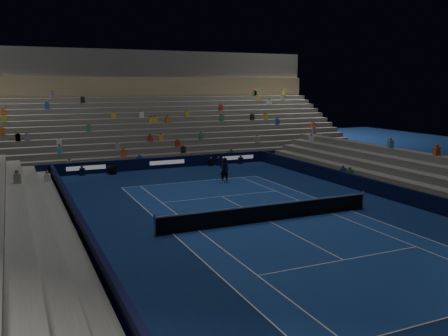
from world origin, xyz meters
TOP-DOWN VIEW (x-y plane):
  - ground at (0.00, 0.00)m, footprint 90.00×90.00m
  - court_surface at (0.00, 0.00)m, footprint 10.97×23.77m
  - sponsor_barrier_far at (0.00, 18.50)m, footprint 44.00×0.25m
  - sponsor_barrier_east at (9.70, 0.00)m, footprint 0.25×37.00m
  - sponsor_barrier_west at (-9.70, 0.00)m, footprint 0.25×37.00m
  - grandstand_main at (0.00, 27.90)m, footprint 44.00×15.20m
  - grandstand_east at (13.17, 0.00)m, footprint 5.00×37.00m
  - grandstand_west at (-13.17, 0.00)m, footprint 5.00×37.00m
  - tennis_net at (0.00, 0.00)m, footprint 12.90×0.10m
  - tennis_player at (2.06, 10.53)m, footprint 0.72×0.49m
  - broadcast_camera at (-5.03, 17.60)m, footprint 0.70×1.07m

SIDE VIEW (x-z plane):
  - ground at x=0.00m, z-range 0.00..0.00m
  - court_surface at x=0.00m, z-range 0.00..0.01m
  - broadcast_camera at x=-5.03m, z-range 0.01..0.70m
  - sponsor_barrier_far at x=0.00m, z-range 0.00..1.00m
  - sponsor_barrier_east at x=9.70m, z-range 0.00..1.00m
  - sponsor_barrier_west at x=-9.70m, z-range 0.00..1.00m
  - tennis_net at x=0.00m, z-range -0.05..1.05m
  - grandstand_east at x=13.17m, z-range -0.33..2.17m
  - grandstand_west at x=-13.17m, z-range -0.33..2.17m
  - tennis_player at x=2.06m, z-range 0.00..1.94m
  - grandstand_main at x=0.00m, z-range -2.22..8.98m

